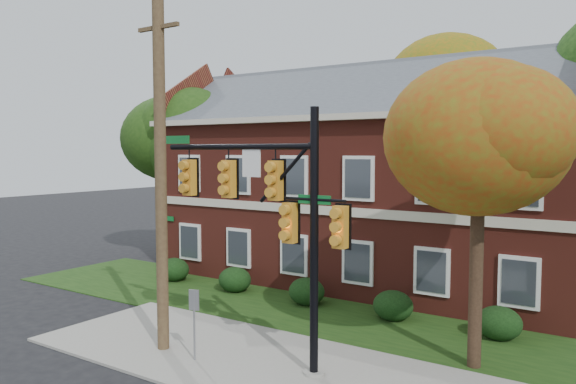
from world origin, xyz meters
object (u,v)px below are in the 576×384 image
Objects in this scene: utility_pole at (161,176)px; sign_post at (194,313)px; hedge_left at (235,280)px; hedge_right at (393,306)px; tree_near_right at (487,118)px; hedge_far_right at (499,323)px; traffic_signal at (274,209)px; tree_left_rear at (192,135)px; hedge_far_left at (174,270)px; tree_far_rear at (454,96)px; hedge_center at (307,291)px; apartment_building at (369,170)px.

sign_post is (1.40, -0.17, -3.72)m from utility_pole.
sign_post is at bearing -58.89° from hedge_left.
sign_post is (-3.00, -6.63, 0.86)m from hedge_right.
hedge_left is 0.16× the size of tree_near_right.
hedge_left is at bearing 165.19° from tree_near_right.
hedge_right and hedge_far_right have the same top height.
tree_near_right reaches higher than hedge_far_right.
hedge_far_right is 0.20× the size of traffic_signal.
tree_left_rear reaches higher than hedge_far_right.
hedge_far_left is 0.14× the size of utility_pole.
tree_far_rear reaches higher than hedge_left.
hedge_left is at bearing 136.15° from traffic_signal.
tree_far_rear is 20.03m from utility_pole.
tree_far_rear is (1.34, 13.09, 8.32)m from hedge_center.
hedge_far_right is (3.50, 0.00, 0.00)m from hedge_right.
hedge_center is 0.12× the size of tree_far_rear.
tree_left_rear is 14.40m from tree_far_rear.
utility_pole is (-2.24, -19.55, -3.73)m from tree_far_rear.
tree_left_rear is (-16.73, 4.14, 6.16)m from hedge_far_right.
tree_left_rear reaches higher than hedge_far_left.
hedge_far_left is 11.69m from traffic_signal.
tree_left_rear is at bearing 140.78° from traffic_signal.
apartment_building is 1.63× the size of tree_far_rear.
apartment_building reaches higher than sign_post.
utility_pole is (-7.90, -6.46, 4.58)m from hedge_far_right.
hedge_far_left is at bearing -122.50° from tree_far_rear.
tree_near_right is 0.85× the size of utility_pole.
utility_pole reaches higher than apartment_building.
hedge_far_left is 7.90m from tree_left_rear.
hedge_center is (0.00, -5.25, -4.46)m from apartment_building.
hedge_far_left is 10.50m from hedge_right.
hedge_right is at bearing 79.45° from traffic_signal.
traffic_signal reaches higher than sign_post.
tree_far_rear is (4.84, 13.09, 8.32)m from hedge_left.
sign_post is at bearing -6.13° from utility_pole.
tree_far_rear reaches higher than hedge_center.
hedge_far_right is at bearing 0.00° from hedge_far_left.
sign_post is (-0.84, -19.72, -7.45)m from tree_far_rear.
hedge_far_left is 0.12× the size of tree_far_rear.
apartment_building is at bearing 6.54° from tree_left_rear.
hedge_far_left is 17.61m from tree_far_rear.
apartment_building is 9.19× the size of sign_post.
tree_left_rear is (-16.95, 6.97, 0.01)m from tree_near_right.
utility_pole is at bearing -124.23° from hedge_right.
traffic_signal is at bearing 14.02° from utility_pole.
utility_pole is at bearing -68.04° from hedge_left.
traffic_signal is at bearing -100.03° from hedge_right.
hedge_right is (3.50, 0.00, 0.00)m from hedge_center.
hedge_far_left is 1.00× the size of hedge_far_right.
hedge_left is 16.25m from tree_far_rear.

